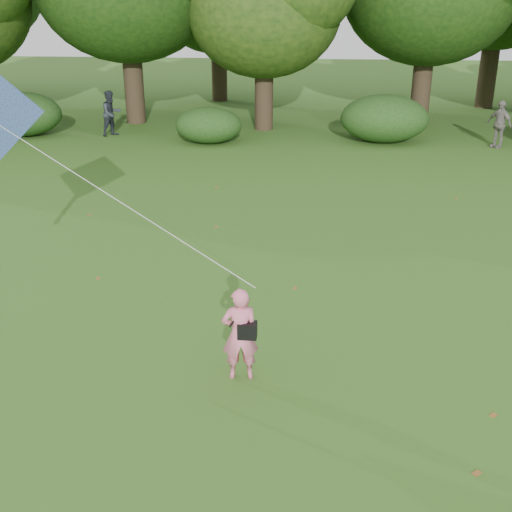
# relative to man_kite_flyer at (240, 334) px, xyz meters

# --- Properties ---
(ground) EXTENTS (100.00, 100.00, 0.00)m
(ground) POSITION_rel_man_kite_flyer_xyz_m (0.91, -0.51, -0.79)
(ground) COLOR #265114
(ground) RESTS_ON ground
(man_kite_flyer) EXTENTS (0.63, 0.46, 1.58)m
(man_kite_flyer) POSITION_rel_man_kite_flyer_xyz_m (0.00, 0.00, 0.00)
(man_kite_flyer) COLOR pink
(man_kite_flyer) RESTS_ON ground
(bystander_left) EXTENTS (1.12, 1.15, 1.86)m
(bystander_left) POSITION_rel_man_kite_flyer_xyz_m (-7.34, 17.59, 0.14)
(bystander_left) COLOR #272B35
(bystander_left) RESTS_ON ground
(bystander_right) EXTENTS (1.02, 1.10, 1.82)m
(bystander_right) POSITION_rel_man_kite_flyer_xyz_m (8.24, 16.79, 0.12)
(bystander_right) COLOR gray
(bystander_right) RESTS_ON ground
(crossbody_bag) EXTENTS (0.43, 0.20, 0.67)m
(crossbody_bag) POSITION_rel_man_kite_flyer_xyz_m (0.12, -0.03, 0.10)
(crossbody_bag) COLOR black
(crossbody_bag) RESTS_ON ground
(shrub_band) EXTENTS (39.15, 3.22, 1.88)m
(shrub_band) POSITION_rel_man_kite_flyer_xyz_m (0.19, 17.10, 0.07)
(shrub_band) COLOR #264919
(shrub_band) RESTS_ON ground
(fallen_leaves) EXTENTS (10.55, 15.14, 0.01)m
(fallen_leaves) POSITION_rel_man_kite_flyer_xyz_m (-0.25, 3.35, -0.78)
(fallen_leaves) COLOR brown
(fallen_leaves) RESTS_ON ground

